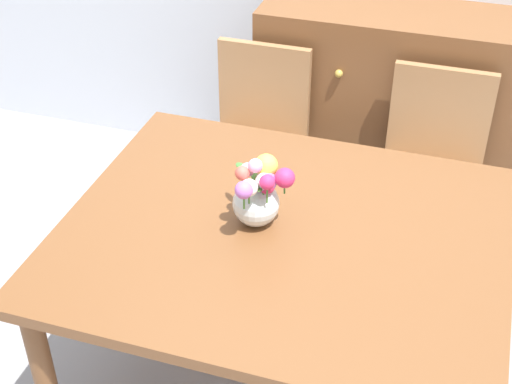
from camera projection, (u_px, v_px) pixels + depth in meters
dining_table at (283, 251)px, 2.40m from camera, size 1.42×1.18×0.75m
chair_left at (256, 132)px, 3.31m from camera, size 0.42×0.42×0.90m
chair_right at (432, 161)px, 3.11m from camera, size 0.42×0.42×0.90m
dresser at (408, 115)px, 3.47m from camera, size 1.40×0.47×1.00m
flower_vase at (258, 194)px, 2.31m from camera, size 0.23×0.24×0.26m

